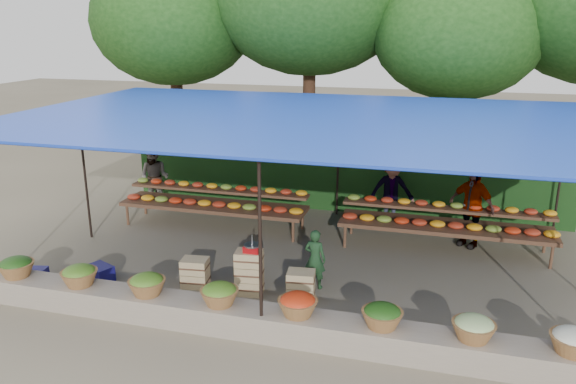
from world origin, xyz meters
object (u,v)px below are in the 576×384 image
(weighing_scale, at_px, (252,248))
(blue_crate_front, at_px, (32,277))
(blue_crate_back, at_px, (100,273))
(crate_counter, at_px, (248,276))
(vendor_seated, at_px, (315,259))

(weighing_scale, xyz_separation_m, blue_crate_front, (-3.87, -0.70, -0.70))
(weighing_scale, height_order, blue_crate_front, weighing_scale)
(blue_crate_back, bearing_deg, crate_counter, 28.48)
(crate_counter, distance_m, blue_crate_front, 3.84)
(weighing_scale, distance_m, vendor_seated, 1.13)
(weighing_scale, distance_m, blue_crate_front, 3.99)
(blue_crate_back, bearing_deg, blue_crate_front, -133.66)
(blue_crate_front, bearing_deg, crate_counter, -0.36)
(vendor_seated, relative_size, blue_crate_front, 2.27)
(vendor_seated, xyz_separation_m, blue_crate_front, (-4.82, -1.22, -0.39))
(blue_crate_front, xyz_separation_m, blue_crate_back, (1.06, 0.45, -0.00))
(crate_counter, xyz_separation_m, weighing_scale, (0.09, -0.00, 0.53))
(blue_crate_front, height_order, blue_crate_back, blue_crate_front)
(crate_counter, xyz_separation_m, vendor_seated, (1.05, 0.52, 0.22))
(vendor_seated, height_order, blue_crate_front, vendor_seated)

